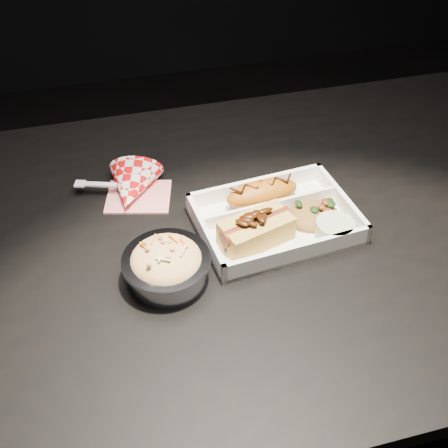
{
  "coord_description": "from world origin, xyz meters",
  "views": [
    {
      "loc": [
        -0.22,
        -0.65,
        1.38
      ],
      "look_at": [
        -0.06,
        -0.05,
        0.81
      ],
      "focal_mm": 45.0,
      "sensor_mm": 36.0,
      "label": 1
    }
  ],
  "objects_px": {
    "food_tray": "(275,222)",
    "hotdog": "(256,228)",
    "napkin_fork": "(131,187)",
    "foil_coleslaw_cup": "(167,264)",
    "fried_pastry": "(262,193)",
    "dining_table": "(251,263)"
  },
  "relations": [
    {
      "from": "food_tray",
      "to": "hotdog",
      "type": "relative_size",
      "value": 2.14
    },
    {
      "from": "napkin_fork",
      "to": "food_tray",
      "type": "bearing_deg",
      "value": -15.23
    },
    {
      "from": "foil_coleslaw_cup",
      "to": "napkin_fork",
      "type": "relative_size",
      "value": 0.76
    },
    {
      "from": "hotdog",
      "to": "foil_coleslaw_cup",
      "type": "bearing_deg",
      "value": 178.4
    },
    {
      "from": "foil_coleslaw_cup",
      "to": "napkin_fork",
      "type": "height_order",
      "value": "foil_coleslaw_cup"
    },
    {
      "from": "food_tray",
      "to": "foil_coleslaw_cup",
      "type": "xyz_separation_m",
      "value": [
        -0.19,
        -0.07,
        0.02
      ]
    },
    {
      "from": "hotdog",
      "to": "foil_coleslaw_cup",
      "type": "relative_size",
      "value": 0.96
    },
    {
      "from": "fried_pastry",
      "to": "hotdog",
      "type": "distance_m",
      "value": 0.09
    },
    {
      "from": "fried_pastry",
      "to": "foil_coleslaw_cup",
      "type": "height_order",
      "value": "foil_coleslaw_cup"
    },
    {
      "from": "fried_pastry",
      "to": "foil_coleslaw_cup",
      "type": "xyz_separation_m",
      "value": [
        -0.19,
        -0.13,
        0.0
      ]
    },
    {
      "from": "food_tray",
      "to": "napkin_fork",
      "type": "xyz_separation_m",
      "value": [
        -0.22,
        0.14,
        0.01
      ]
    },
    {
      "from": "food_tray",
      "to": "hotdog",
      "type": "xyz_separation_m",
      "value": [
        -0.04,
        -0.03,
        0.02
      ]
    },
    {
      "from": "fried_pastry",
      "to": "foil_coleslaw_cup",
      "type": "relative_size",
      "value": 0.98
    },
    {
      "from": "foil_coleslaw_cup",
      "to": "napkin_fork",
      "type": "xyz_separation_m",
      "value": [
        -0.02,
        0.21,
        -0.02
      ]
    },
    {
      "from": "fried_pastry",
      "to": "food_tray",
      "type": "bearing_deg",
      "value": -84.39
    },
    {
      "from": "dining_table",
      "to": "foil_coleslaw_cup",
      "type": "bearing_deg",
      "value": -152.26
    },
    {
      "from": "napkin_fork",
      "to": "foil_coleslaw_cup",
      "type": "bearing_deg",
      "value": -65.45
    },
    {
      "from": "food_tray",
      "to": "foil_coleslaw_cup",
      "type": "relative_size",
      "value": 2.05
    },
    {
      "from": "dining_table",
      "to": "fried_pastry",
      "type": "height_order",
      "value": "fried_pastry"
    },
    {
      "from": "dining_table",
      "to": "napkin_fork",
      "type": "bearing_deg",
      "value": 144.92
    },
    {
      "from": "food_tray",
      "to": "foil_coleslaw_cup",
      "type": "bearing_deg",
      "value": -165.28
    },
    {
      "from": "hotdog",
      "to": "dining_table",
      "type": "bearing_deg",
      "value": 61.8
    }
  ]
}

